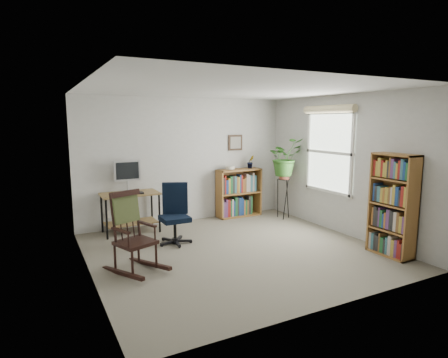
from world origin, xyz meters
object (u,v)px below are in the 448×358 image
desk (131,213)px  rocking_chair (135,232)px  low_bookshelf (239,193)px  tall_bookshelf (393,205)px  office_chair (175,214)px

desk → rocking_chair: bearing=-101.6°
desk → low_bookshelf: (2.27, 0.12, 0.14)m
tall_bookshelf → rocking_chair: bearing=162.1°
desk → tall_bookshelf: size_ratio=0.66×
desk → tall_bookshelf: 4.27m
desk → tall_bookshelf: tall_bookshelf is taller
office_chair → tall_bookshelf: size_ratio=0.66×
desk → low_bookshelf: low_bookshelf is taller
office_chair → tall_bookshelf: bearing=-13.2°
office_chair → low_bookshelf: 2.08m
rocking_chair → office_chair: bearing=23.7°
tall_bookshelf → low_bookshelf: bearing=105.5°
desk → rocking_chair: 1.83m
rocking_chair → low_bookshelf: (2.63, 1.90, -0.04)m
low_bookshelf → office_chair: bearing=-149.1°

